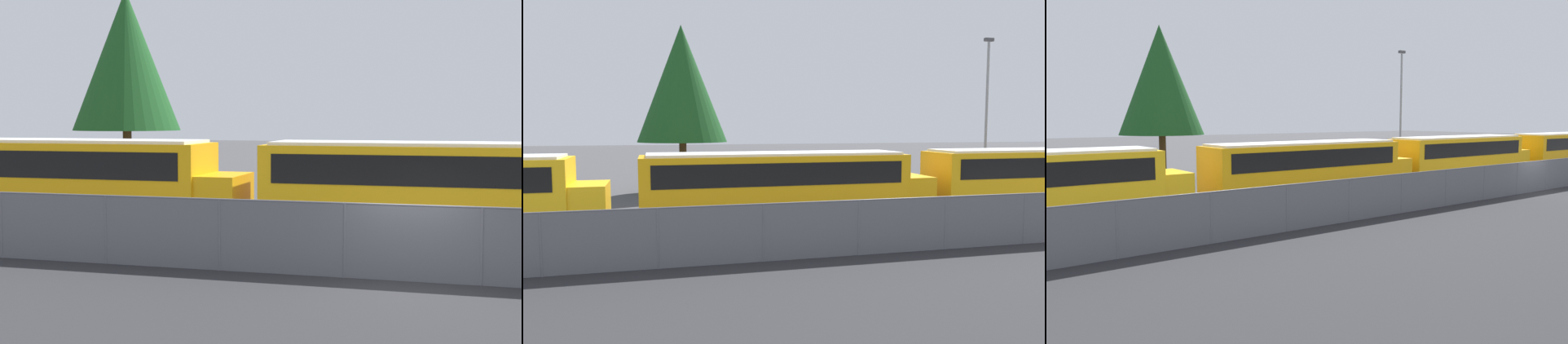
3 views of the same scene
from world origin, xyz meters
The scene contains 5 objects.
ground_plane centered at (0.00, 0.00, 0.00)m, with size 200.00×200.00×0.00m, color #424244.
fence centered at (0.00, 0.00, 0.91)m, with size 101.29×0.07×1.78m.
school_bus_2 centered at (-11.89, 5.19, 1.80)m, with size 12.04×2.64×3.02m.
school_bus_3 centered at (0.78, 5.41, 1.80)m, with size 12.04×2.64×3.02m.
tree_0 centered at (-15.16, 16.77, 6.60)m, with size 5.37×5.37×10.10m.
Camera 1 is at (1.03, -16.65, 3.72)m, focal length 50.00 mm.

